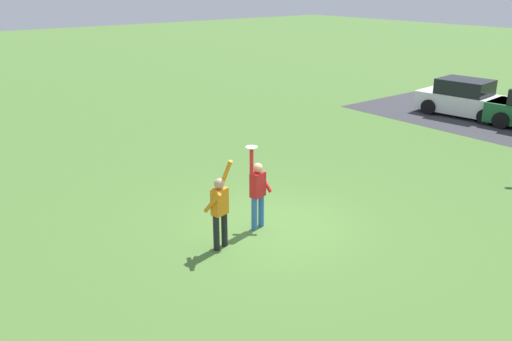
{
  "coord_description": "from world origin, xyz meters",
  "views": [
    {
      "loc": [
        8.86,
        -7.51,
        5.63
      ],
      "look_at": [
        -0.01,
        -0.49,
        1.55
      ],
      "focal_mm": 37.0,
      "sensor_mm": 36.0,
      "label": 1
    }
  ],
  "objects_px": {
    "person_catcher": "(258,190)",
    "person_defender": "(220,207)",
    "frisbee_disc": "(252,147)",
    "parked_car_white": "(466,99)"
  },
  "relations": [
    {
      "from": "frisbee_disc",
      "to": "parked_car_white",
      "type": "relative_size",
      "value": 0.06
    },
    {
      "from": "person_catcher",
      "to": "person_defender",
      "type": "xyz_separation_m",
      "value": [
        0.28,
        -1.28,
        -0.0
      ]
    },
    {
      "from": "person_catcher",
      "to": "frisbee_disc",
      "type": "height_order",
      "value": "frisbee_disc"
    },
    {
      "from": "person_defender",
      "to": "frisbee_disc",
      "type": "bearing_deg",
      "value": 0.0
    },
    {
      "from": "person_catcher",
      "to": "parked_car_white",
      "type": "xyz_separation_m",
      "value": [
        -3.14,
        14.17,
        -0.25
      ]
    },
    {
      "from": "person_catcher",
      "to": "frisbee_disc",
      "type": "distance_m",
      "value": 1.13
    },
    {
      "from": "frisbee_disc",
      "to": "parked_car_white",
      "type": "height_order",
      "value": "frisbee_disc"
    },
    {
      "from": "person_catcher",
      "to": "person_defender",
      "type": "relative_size",
      "value": 1.02
    },
    {
      "from": "frisbee_disc",
      "to": "parked_car_white",
      "type": "bearing_deg",
      "value": 102.49
    },
    {
      "from": "person_catcher",
      "to": "person_defender",
      "type": "distance_m",
      "value": 1.31
    }
  ]
}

